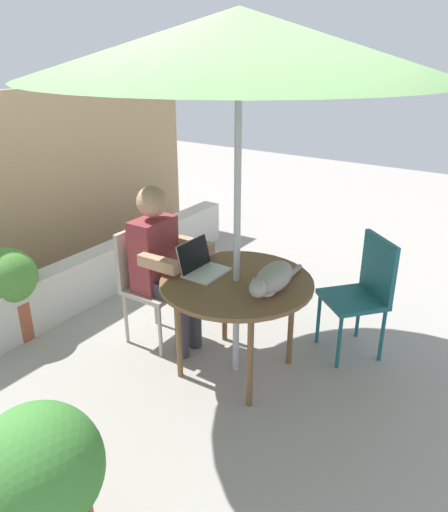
{
  "coord_description": "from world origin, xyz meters",
  "views": [
    {
      "loc": [
        -2.52,
        -1.58,
        2.14
      ],
      "look_at": [
        0.0,
        0.1,
        0.85
      ],
      "focal_mm": 35.06,
      "sensor_mm": 36.0,
      "label": 1
    }
  ],
  "objects": [
    {
      "name": "person_seated",
      "position": [
        0.0,
        0.64,
        0.7
      ],
      "size": [
        0.48,
        0.48,
        1.24
      ],
      "color": "maroon",
      "rests_on": "ground"
    },
    {
      "name": "potted_plant_by_chair",
      "position": [
        -1.65,
        -0.07,
        0.44
      ],
      "size": [
        0.55,
        0.55,
        0.8
      ],
      "color": "#9E5138",
      "rests_on": "ground"
    },
    {
      "name": "cat",
      "position": [
        -0.01,
        -0.27,
        0.79
      ],
      "size": [
        0.65,
        0.22,
        0.17
      ],
      "color": "gray",
      "rests_on": "patio_table"
    },
    {
      "name": "patio_umbrella",
      "position": [
        0.0,
        0.0,
        2.15
      ],
      "size": [
        2.44,
        2.44,
        2.33
      ],
      "color": "#B7B7BC",
      "rests_on": "ground"
    },
    {
      "name": "ground_plane",
      "position": [
        0.0,
        0.0,
        0.0
      ],
      "size": [
        14.0,
        14.0,
        0.0
      ],
      "primitive_type": "plane",
      "color": "gray"
    },
    {
      "name": "chair_occupied",
      "position": [
        0.0,
        0.8,
        0.53
      ],
      "size": [
        0.4,
        0.4,
        0.9
      ],
      "color": "#B2A899",
      "rests_on": "ground"
    },
    {
      "name": "patio_table",
      "position": [
        0.0,
        0.0,
        0.65
      ],
      "size": [
        1.02,
        1.02,
        0.7
      ],
      "color": "brown",
      "rests_on": "ground"
    },
    {
      "name": "fence_back",
      "position": [
        0.0,
        2.36,
        0.9
      ],
      "size": [
        4.59,
        0.08,
        1.79
      ],
      "primitive_type": "cube",
      "color": "tan",
      "rests_on": "ground"
    },
    {
      "name": "laptop",
      "position": [
        -0.03,
        0.28,
        0.77
      ],
      "size": [
        0.3,
        0.26,
        0.21
      ],
      "color": "silver",
      "rests_on": "patio_table"
    },
    {
      "name": "potted_plant_near_fence",
      "position": [
        -0.58,
        1.72,
        0.41
      ],
      "size": [
        0.48,
        0.48,
        0.73
      ],
      "color": "#9E5138",
      "rests_on": "ground"
    },
    {
      "name": "planter_wall_low",
      "position": [
        0.0,
        1.65,
        0.22
      ],
      "size": [
        4.13,
        0.2,
        0.44
      ],
      "primitive_type": "cube",
      "color": "beige",
      "rests_on": "ground"
    },
    {
      "name": "chair_empty",
      "position": [
        0.72,
        -0.64,
        0.53
      ],
      "size": [
        0.56,
        0.56,
        0.9
      ],
      "color": "#1E606B",
      "rests_on": "ground"
    }
  ]
}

